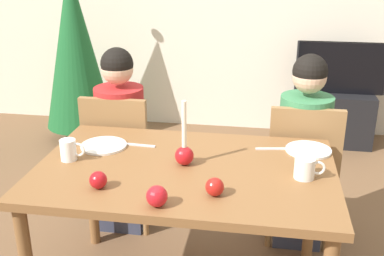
% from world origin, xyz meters
% --- Properties ---
extents(dining_table, '(1.40, 0.90, 0.75)m').
position_xyz_m(dining_table, '(0.00, 0.00, 0.67)').
color(dining_table, brown).
rests_on(dining_table, ground).
extents(chair_left, '(0.40, 0.40, 0.90)m').
position_xyz_m(chair_left, '(-0.52, 0.61, 0.51)').
color(chair_left, olive).
rests_on(chair_left, ground).
extents(chair_right, '(0.40, 0.40, 0.90)m').
position_xyz_m(chair_right, '(0.59, 0.61, 0.51)').
color(chair_right, olive).
rests_on(chair_right, ground).
extents(person_left_child, '(0.30, 0.30, 1.17)m').
position_xyz_m(person_left_child, '(-0.52, 0.64, 0.57)').
color(person_left_child, '#33384C').
rests_on(person_left_child, ground).
extents(person_right_child, '(0.30, 0.30, 1.17)m').
position_xyz_m(person_right_child, '(0.59, 0.64, 0.57)').
color(person_right_child, '#33384C').
rests_on(person_right_child, ground).
extents(tv_stand, '(0.64, 0.40, 0.48)m').
position_xyz_m(tv_stand, '(1.00, 2.30, 0.24)').
color(tv_stand, black).
rests_on(tv_stand, ground).
extents(tv, '(0.79, 0.05, 0.46)m').
position_xyz_m(tv, '(1.00, 2.30, 0.71)').
color(tv, black).
rests_on(tv, tv_stand).
extents(christmas_tree, '(0.62, 0.62, 1.67)m').
position_xyz_m(christmas_tree, '(-1.37, 2.02, 0.87)').
color(christmas_tree, brown).
rests_on(christmas_tree, ground).
extents(candle_centerpiece, '(0.09, 0.09, 0.32)m').
position_xyz_m(candle_centerpiece, '(-0.01, 0.03, 0.82)').
color(candle_centerpiece, red).
rests_on(candle_centerpiece, dining_table).
extents(plate_left, '(0.24, 0.24, 0.01)m').
position_xyz_m(plate_left, '(-0.46, 0.17, 0.76)').
color(plate_left, white).
rests_on(plate_left, dining_table).
extents(plate_right, '(0.23, 0.23, 0.01)m').
position_xyz_m(plate_right, '(0.58, 0.28, 0.76)').
color(plate_right, white).
rests_on(plate_right, dining_table).
extents(mug_left, '(0.12, 0.08, 0.10)m').
position_xyz_m(mug_left, '(-0.57, -0.01, 0.80)').
color(mug_left, white).
rests_on(mug_left, dining_table).
extents(mug_right, '(0.14, 0.09, 0.10)m').
position_xyz_m(mug_right, '(0.55, -0.02, 0.80)').
color(mug_right, silver).
rests_on(mug_right, dining_table).
extents(fork_left, '(0.18, 0.03, 0.01)m').
position_xyz_m(fork_left, '(-0.28, 0.21, 0.75)').
color(fork_left, silver).
rests_on(fork_left, dining_table).
extents(fork_right, '(0.18, 0.05, 0.01)m').
position_xyz_m(fork_right, '(0.41, 0.27, 0.75)').
color(fork_right, silver).
rests_on(fork_right, dining_table).
extents(apple_near_candle, '(0.08, 0.08, 0.08)m').
position_xyz_m(apple_near_candle, '(0.17, -0.25, 0.79)').
color(apple_near_candle, '#AE1A14').
rests_on(apple_near_candle, dining_table).
extents(apple_by_left_plate, '(0.09, 0.09, 0.09)m').
position_xyz_m(apple_by_left_plate, '(-0.05, -0.37, 0.79)').
color(apple_by_left_plate, red).
rests_on(apple_by_left_plate, dining_table).
extents(apple_by_right_mug, '(0.08, 0.08, 0.08)m').
position_xyz_m(apple_by_right_mug, '(-0.33, -0.26, 0.79)').
color(apple_by_right_mug, '#AA1217').
rests_on(apple_by_right_mug, dining_table).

